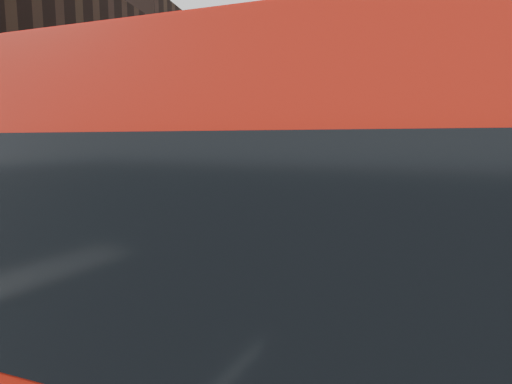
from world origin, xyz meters
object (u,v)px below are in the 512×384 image
Objects in this scene: street_lamp at (169,142)px; car_b at (347,190)px; grey_bus at (349,158)px; car_a at (341,196)px; red_bus at (347,229)px; car_c at (332,182)px.

car_b is at bearing 19.49° from street_lamp.
car_a is at bearing -83.97° from grey_bus.
car_a is (-0.22, 18.36, -1.85)m from red_bus.
car_c is (10.33, 10.75, -3.52)m from street_lamp.
street_lamp is at bearing -165.95° from car_b.
red_bus is 18.45m from car_a.
grey_bus is at bearing 65.29° from street_lamp.
car_a is 1.02× the size of car_c.
red_bus reaches higher than car_b.
grey_bus is (0.55, 43.62, -0.48)m from red_bus.
car_c is (-1.67, -15.32, -1.51)m from grey_bus.
street_lamp is 0.58× the size of red_bus.
car_a reaches higher than car_b.
car_b is (0.39, 3.30, -0.00)m from car_a.
grey_bus is at bearing 80.61° from car_a.
street_lamp is 1.54× the size of car_c.
car_c is at bearing -88.42° from grey_bus.
red_bus is 28.39m from car_c.
red_bus is 2.64× the size of car_c.
car_b is (11.61, 4.11, -3.40)m from street_lamp.
street_lamp is 11.75m from car_a.
car_b is at bearing -83.23° from grey_bus.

